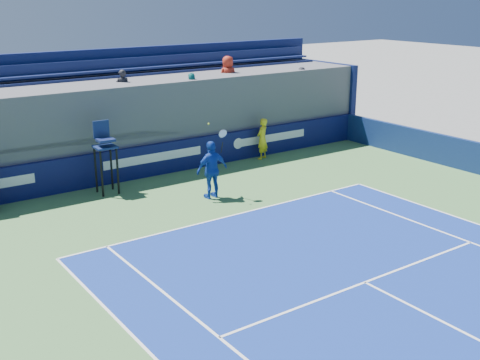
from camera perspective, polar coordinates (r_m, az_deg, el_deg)
ball_person at (r=24.60m, az=2.13°, el=3.94°), size 0.72×0.62×1.68m
back_hoarding at (r=22.56m, az=-8.24°, el=1.87°), size 20.40×0.21×1.20m
umpire_chair at (r=20.63m, az=-12.69°, el=2.84°), size 0.73×0.73×2.48m
tennis_player at (r=19.77m, az=-2.67°, el=0.99°), size 1.14×0.47×2.57m
stadium_seating at (r=24.07m, az=-10.62°, el=5.76°), size 21.00×4.05×4.40m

